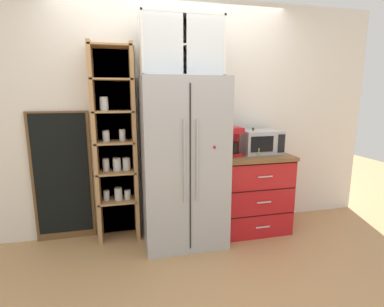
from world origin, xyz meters
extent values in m
plane|color=tan|center=(0.00, 0.00, 0.00)|extent=(10.53, 10.53, 0.00)
cube|color=silver|center=(0.00, 0.40, 1.27)|extent=(4.85, 0.10, 2.55)
cube|color=#ADAFB5|center=(0.00, 0.01, 0.86)|extent=(0.83, 0.68, 1.71)
cube|color=black|center=(0.00, -0.33, 0.86)|extent=(0.01, 0.01, 1.57)
cylinder|color=#ADAFB5|center=(-0.06, -0.34, 0.94)|extent=(0.02, 0.02, 0.77)
cylinder|color=#ADAFB5|center=(0.06, -0.34, 0.94)|extent=(0.02, 0.02, 0.77)
cube|color=red|center=(0.23, -0.33, 1.06)|extent=(0.02, 0.01, 0.02)
cube|color=brown|center=(-0.67, 0.37, 1.02)|extent=(0.47, 0.04, 2.04)
cube|color=tan|center=(-0.86, 0.21, 1.02)|extent=(0.04, 0.27, 2.04)
cube|color=tan|center=(-0.47, 0.21, 1.02)|extent=(0.04, 0.27, 2.04)
cube|color=tan|center=(-0.67, 0.21, 0.43)|extent=(0.41, 0.27, 0.02)
cylinder|color=silver|center=(-0.79, 0.22, 0.48)|extent=(0.06, 0.06, 0.10)
cylinder|color=white|center=(-0.79, 0.22, 0.47)|extent=(0.05, 0.05, 0.07)
cylinder|color=#B2B2B7|center=(-0.79, 0.22, 0.54)|extent=(0.06, 0.06, 0.01)
cylinder|color=silver|center=(-0.66, 0.20, 0.50)|extent=(0.08, 0.08, 0.12)
cylinder|color=#2D2D2D|center=(-0.66, 0.20, 0.48)|extent=(0.07, 0.07, 0.08)
cylinder|color=#B2B2B7|center=(-0.66, 0.20, 0.56)|extent=(0.08, 0.08, 0.01)
cylinder|color=silver|center=(-0.57, 0.20, 0.48)|extent=(0.07, 0.07, 0.09)
cylinder|color=#E0C67F|center=(-0.57, 0.20, 0.47)|extent=(0.06, 0.06, 0.06)
cylinder|color=#B2B2B7|center=(-0.57, 0.20, 0.53)|extent=(0.06, 0.06, 0.01)
cube|color=tan|center=(-0.67, 0.21, 0.74)|extent=(0.41, 0.27, 0.02)
cylinder|color=silver|center=(-0.77, 0.23, 0.81)|extent=(0.07, 0.07, 0.12)
cylinder|color=#B77A38|center=(-0.77, 0.23, 0.79)|extent=(0.06, 0.06, 0.08)
cylinder|color=#B2B2B7|center=(-0.77, 0.23, 0.88)|extent=(0.06, 0.06, 0.01)
cylinder|color=silver|center=(-0.66, 0.22, 0.81)|extent=(0.08, 0.08, 0.13)
cylinder|color=#CCB78C|center=(-0.66, 0.22, 0.80)|extent=(0.07, 0.07, 0.09)
cylinder|color=#B2B2B7|center=(-0.66, 0.22, 0.88)|extent=(0.08, 0.08, 0.01)
cylinder|color=silver|center=(-0.56, 0.22, 0.81)|extent=(0.08, 0.08, 0.13)
cylinder|color=brown|center=(-0.56, 0.22, 0.80)|extent=(0.07, 0.07, 0.09)
cylinder|color=#B2B2B7|center=(-0.56, 0.22, 0.88)|extent=(0.08, 0.08, 0.01)
cube|color=tan|center=(-0.67, 0.21, 1.06)|extent=(0.41, 0.27, 0.02)
cylinder|color=silver|center=(-0.76, 0.21, 1.12)|extent=(0.07, 0.07, 0.10)
cylinder|color=#382316|center=(-0.76, 0.21, 1.10)|extent=(0.06, 0.06, 0.07)
cylinder|color=#B2B2B7|center=(-0.76, 0.21, 1.18)|extent=(0.07, 0.07, 0.01)
cylinder|color=silver|center=(-0.59, 0.23, 1.12)|extent=(0.06, 0.06, 0.11)
cylinder|color=beige|center=(-0.59, 0.23, 1.10)|extent=(0.06, 0.06, 0.07)
cylinder|color=#B2B2B7|center=(-0.59, 0.23, 1.18)|extent=(0.06, 0.06, 0.01)
cube|color=tan|center=(-0.67, 0.21, 1.37)|extent=(0.41, 0.27, 0.02)
cylinder|color=silver|center=(-0.76, 0.20, 1.44)|extent=(0.08, 0.08, 0.13)
cylinder|color=white|center=(-0.76, 0.20, 1.43)|extent=(0.07, 0.07, 0.09)
cylinder|color=#B2B2B7|center=(-0.76, 0.20, 1.51)|extent=(0.08, 0.08, 0.01)
cube|color=tan|center=(-0.67, 0.21, 1.69)|extent=(0.41, 0.27, 0.02)
cube|color=tan|center=(-0.67, 0.21, 2.00)|extent=(0.41, 0.27, 0.02)
cube|color=red|center=(0.83, 0.07, 0.42)|extent=(0.75, 0.55, 0.85)
cube|color=brown|center=(0.83, 0.07, 0.87)|extent=(0.78, 0.58, 0.04)
cube|color=black|center=(0.83, -0.20, 0.27)|extent=(0.73, 0.00, 0.01)
cube|color=silver|center=(0.83, -0.21, 0.14)|extent=(0.16, 0.01, 0.01)
cube|color=black|center=(0.83, -0.20, 0.55)|extent=(0.73, 0.00, 0.01)
cube|color=silver|center=(0.83, -0.21, 0.42)|extent=(0.16, 0.01, 0.01)
cube|color=black|center=(0.83, -0.20, 0.83)|extent=(0.73, 0.00, 0.01)
cube|color=silver|center=(0.83, -0.21, 0.70)|extent=(0.16, 0.01, 0.01)
cube|color=#ADAFB5|center=(0.93, 0.12, 1.02)|extent=(0.44, 0.32, 0.26)
cube|color=black|center=(0.87, -0.04, 1.02)|extent=(0.26, 0.01, 0.17)
cube|color=black|center=(1.10, -0.04, 1.02)|extent=(0.08, 0.01, 0.20)
cube|color=red|center=(0.57, 0.05, 0.90)|extent=(0.17, 0.20, 0.03)
cube|color=red|center=(0.57, 0.12, 1.04)|extent=(0.17, 0.06, 0.30)
cube|color=red|center=(0.57, 0.05, 1.17)|extent=(0.17, 0.20, 0.06)
cylinder|color=black|center=(0.57, 0.04, 0.98)|extent=(0.11, 0.11, 0.12)
cylinder|color=#8CA37F|center=(0.83, 0.00, 0.93)|extent=(0.09, 0.09, 0.09)
torus|color=#8CA37F|center=(0.88, 0.00, 0.94)|extent=(0.05, 0.01, 0.05)
cylinder|color=#2D2D33|center=(0.83, 0.08, 0.93)|extent=(0.08, 0.08, 0.08)
torus|color=#2D2D33|center=(0.88, 0.08, 0.93)|extent=(0.05, 0.01, 0.05)
cylinder|color=brown|center=(0.83, 0.12, 0.99)|extent=(0.06, 0.06, 0.21)
cone|color=brown|center=(0.83, 0.12, 1.10)|extent=(0.06, 0.06, 0.04)
cylinder|color=brown|center=(0.83, 0.12, 1.13)|extent=(0.02, 0.02, 0.07)
cylinder|color=black|center=(0.83, 0.12, 1.17)|extent=(0.03, 0.03, 0.01)
cube|color=silver|center=(0.00, 0.18, 2.00)|extent=(0.79, 0.02, 0.57)
cube|color=silver|center=(0.00, 0.03, 2.27)|extent=(0.79, 0.32, 0.02)
cube|color=silver|center=(0.00, 0.03, 1.72)|extent=(0.79, 0.32, 0.02)
cube|color=silver|center=(-0.39, 0.03, 2.00)|extent=(0.02, 0.32, 0.57)
cube|color=silver|center=(0.39, 0.03, 2.00)|extent=(0.02, 0.32, 0.57)
cube|color=silver|center=(0.00, 0.03, 2.00)|extent=(0.76, 0.30, 0.02)
cube|color=silver|center=(-0.20, -0.12, 2.00)|extent=(0.37, 0.01, 0.53)
cube|color=silver|center=(0.20, -0.12, 2.00)|extent=(0.37, 0.01, 0.53)
cylinder|color=silver|center=(-0.28, 0.03, 1.73)|extent=(0.05, 0.05, 0.00)
cylinder|color=silver|center=(-0.28, 0.03, 1.77)|extent=(0.01, 0.01, 0.07)
cone|color=silver|center=(-0.28, 0.03, 1.83)|extent=(0.06, 0.06, 0.05)
cylinder|color=silver|center=(0.28, 0.03, 1.73)|extent=(0.05, 0.05, 0.00)
cylinder|color=silver|center=(0.28, 0.03, 1.77)|extent=(0.01, 0.01, 0.07)
cone|color=silver|center=(0.28, 0.03, 1.83)|extent=(0.06, 0.06, 0.05)
cylinder|color=white|center=(-0.24, 0.03, 2.04)|extent=(0.06, 0.06, 0.07)
cylinder|color=white|center=(0.00, 0.03, 2.04)|extent=(0.06, 0.06, 0.07)
cylinder|color=white|center=(0.24, 0.03, 2.04)|extent=(0.06, 0.06, 0.07)
cube|color=brown|center=(-1.22, 0.33, 0.69)|extent=(0.60, 0.04, 1.38)
cube|color=black|center=(-1.22, 0.31, 0.72)|extent=(0.54, 0.01, 1.28)
camera|label=1|loc=(-0.62, -2.90, 1.54)|focal=27.63mm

